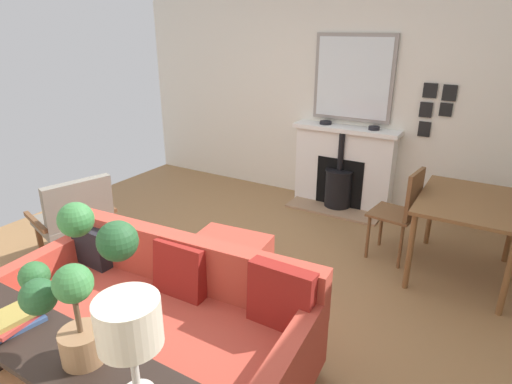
% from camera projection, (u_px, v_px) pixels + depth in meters
% --- Properties ---
extents(ground_plane, '(5.29, 5.58, 0.01)m').
position_uv_depth(ground_plane, '(207.00, 295.00, 3.60)').
color(ground_plane, olive).
extents(wall_left, '(0.12, 5.58, 2.67)m').
position_uv_depth(wall_left, '(333.00, 95.00, 5.23)').
color(wall_left, silver).
rests_on(wall_left, ground).
extents(fireplace, '(0.57, 1.28, 1.00)m').
position_uv_depth(fireplace, '(342.00, 171.00, 5.25)').
color(fireplace, '#9E7A5B').
rests_on(fireplace, ground).
extents(mirror_over_mantel, '(0.04, 0.95, 0.99)m').
position_uv_depth(mirror_over_mantel, '(353.00, 78.00, 4.95)').
color(mirror_over_mantel, gray).
extents(mantel_bowl_near, '(0.15, 0.15, 0.04)m').
position_uv_depth(mantel_bowl_near, '(325.00, 122.00, 5.20)').
color(mantel_bowl_near, black).
rests_on(mantel_bowl_near, fireplace).
extents(mantel_bowl_far, '(0.13, 0.13, 0.04)m').
position_uv_depth(mantel_bowl_far, '(374.00, 128.00, 4.91)').
color(mantel_bowl_far, black).
rests_on(mantel_bowl_far, fireplace).
extents(sofa, '(1.03, 2.13, 0.81)m').
position_uv_depth(sofa, '(160.00, 317.00, 2.80)').
color(sofa, '#B2B2B7').
rests_on(sofa, ground).
extents(ottoman, '(0.59, 0.70, 0.39)m').
position_uv_depth(ottoman, '(229.00, 256.00, 3.75)').
color(ottoman, '#B2B2B7').
rests_on(ottoman, ground).
extents(armchair_accent, '(0.80, 0.73, 0.85)m').
position_uv_depth(armchair_accent, '(75.00, 215.00, 3.97)').
color(armchair_accent, brown).
rests_on(armchair_accent, ground).
extents(console_table, '(0.36, 1.75, 0.73)m').
position_uv_depth(console_table, '(41.00, 353.00, 2.06)').
color(console_table, black).
rests_on(console_table, ground).
extents(table_lamp_far_end, '(0.25, 0.25, 0.46)m').
position_uv_depth(table_lamp_far_end, '(129.00, 326.00, 1.59)').
color(table_lamp_far_end, beige).
rests_on(table_lamp_far_end, console_table).
extents(potted_plant, '(0.48, 0.45, 0.67)m').
position_uv_depth(potted_plant, '(79.00, 279.00, 1.78)').
color(potted_plant, '#99704C').
rests_on(potted_plant, console_table).
extents(book_stack, '(0.29, 0.20, 0.07)m').
position_uv_depth(book_stack, '(14.00, 319.00, 2.11)').
color(book_stack, '#38517F').
rests_on(book_stack, console_table).
extents(dining_table, '(1.05, 0.82, 0.73)m').
position_uv_depth(dining_table, '(469.00, 210.00, 3.68)').
color(dining_table, brown).
rests_on(dining_table, ground).
extents(dining_chair_near_fireplace, '(0.45, 0.45, 0.91)m').
position_uv_depth(dining_chair_near_fireplace, '(403.00, 208.00, 3.97)').
color(dining_chair_near_fireplace, brown).
rests_on(dining_chair_near_fireplace, ground).
extents(photo_gallery_row, '(0.02, 0.35, 0.58)m').
position_uv_depth(photo_gallery_row, '(435.00, 106.00, 4.60)').
color(photo_gallery_row, black).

